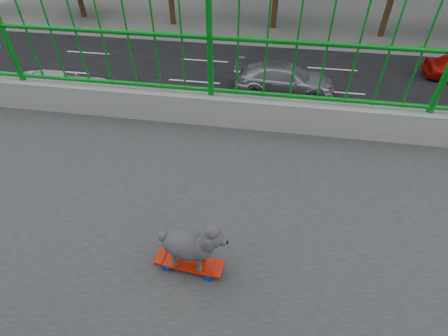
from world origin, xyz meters
name	(u,v)px	position (x,y,z in m)	size (l,w,h in m)	color
road	(181,108)	(-13.00, 0.00, 0.01)	(18.00, 90.00, 0.02)	black
skateboard	(190,263)	(0.32, 4.19, 7.04)	(0.17, 0.45, 0.06)	red
poodle	(191,244)	(0.32, 4.21, 7.25)	(0.21, 0.44, 0.36)	#312E34
car_0	(227,207)	(-6.00, 3.48, 0.72)	(1.69, 4.20, 1.43)	silver
car_1	(421,166)	(-9.20, 10.32, 0.75)	(1.59, 4.56, 1.50)	silver
car_2	(61,91)	(-12.40, -6.00, 0.80)	(2.66, 5.77, 1.60)	silver
car_3	(285,79)	(-15.60, 5.10, 0.77)	(2.16, 5.30, 1.54)	#9B9BA0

